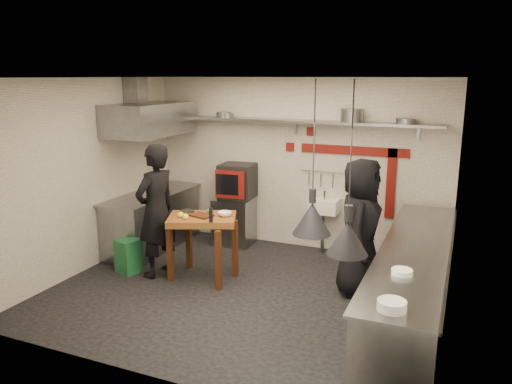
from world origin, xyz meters
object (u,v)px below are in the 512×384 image
at_px(prep_table, 203,248).
at_px(green_bin, 129,256).
at_px(combi_oven, 237,181).
at_px(chef_right, 360,227).
at_px(chef_left, 156,211).
at_px(oven_stand, 234,221).

bearing_deg(prep_table, green_bin, 168.86).
relative_size(combi_oven, chef_right, 0.32).
bearing_deg(prep_table, chef_left, 168.56).
xyz_separation_m(combi_oven, chef_right, (2.33, -1.22, -0.18)).
height_order(oven_stand, chef_left, chef_left).
xyz_separation_m(prep_table, chef_left, (-0.66, -0.13, 0.50)).
distance_m(oven_stand, chef_right, 2.68).
distance_m(oven_stand, prep_table, 1.56).
bearing_deg(prep_table, combi_oven, 74.65).
bearing_deg(combi_oven, green_bin, -120.38).
bearing_deg(combi_oven, chef_right, -31.56).
distance_m(combi_oven, chef_left, 1.80).
relative_size(oven_stand, prep_table, 0.87).
xyz_separation_m(oven_stand, combi_oven, (0.04, 0.06, 0.69)).
bearing_deg(oven_stand, green_bin, -120.04).
distance_m(oven_stand, chef_left, 1.81).
xyz_separation_m(oven_stand, chef_right, (2.37, -1.16, 0.51)).
relative_size(oven_stand, chef_left, 0.42).
xyz_separation_m(oven_stand, green_bin, (-0.87, -1.77, -0.15)).
bearing_deg(chef_left, green_bin, -65.81).
bearing_deg(chef_left, oven_stand, 178.28).
relative_size(prep_table, chef_right, 0.51).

